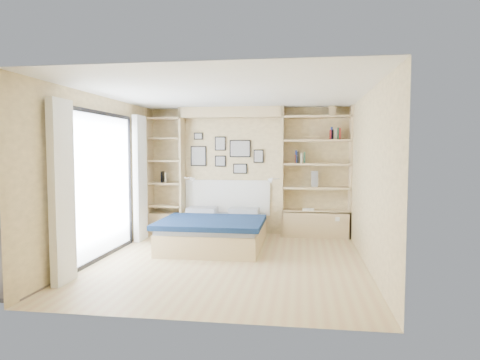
# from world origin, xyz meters

# --- Properties ---
(ground) EXTENTS (4.50, 4.50, 0.00)m
(ground) POSITION_xyz_m (0.00, 0.00, 0.00)
(ground) COLOR tan
(ground) RESTS_ON ground
(room_shell) EXTENTS (4.50, 4.50, 4.50)m
(room_shell) POSITION_xyz_m (-0.39, 1.52, 1.08)
(room_shell) COLOR beige
(room_shell) RESTS_ON ground
(bed) EXTENTS (1.72, 2.26, 1.07)m
(bed) POSITION_xyz_m (-0.41, 1.04, 0.27)
(bed) COLOR #D1B983
(bed) RESTS_ON ground
(photo_gallery) EXTENTS (1.48, 0.02, 0.82)m
(photo_gallery) POSITION_xyz_m (-0.45, 2.22, 1.60)
(photo_gallery) COLOR black
(photo_gallery) RESTS_ON ground
(reading_lamps) EXTENTS (1.92, 0.12, 0.15)m
(reading_lamps) POSITION_xyz_m (-0.30, 2.00, 1.10)
(reading_lamps) COLOR silver
(reading_lamps) RESTS_ON ground
(shelf_decor) EXTENTS (3.50, 0.23, 2.03)m
(shelf_decor) POSITION_xyz_m (1.07, 2.07, 1.69)
(shelf_decor) COLOR #9B3919
(shelf_decor) RESTS_ON ground
(deck) EXTENTS (3.20, 4.00, 0.05)m
(deck) POSITION_xyz_m (-3.60, 0.00, 0.00)
(deck) COLOR #67594C
(deck) RESTS_ON ground
(deck_chair) EXTENTS (0.63, 0.78, 0.68)m
(deck_chair) POSITION_xyz_m (-2.91, 0.82, 0.32)
(deck_chair) COLOR tan
(deck_chair) RESTS_ON ground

